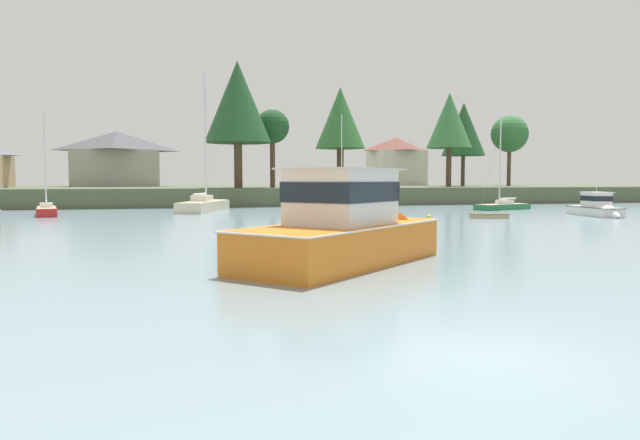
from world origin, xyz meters
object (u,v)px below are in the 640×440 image
at_px(cruiser_yellow, 330,219).
at_px(sailboat_cream, 204,208).
at_px(sailboat_red, 47,213).
at_px(dinghy_sand, 489,217).
at_px(cruiser_white, 598,210).
at_px(mooring_buoy_white, 341,233).
at_px(mooring_buoy_yellow, 429,217).
at_px(dinghy_teal, 348,211).
at_px(sailboat_green, 503,208).
at_px(cruiser_orange, 355,240).

bearing_deg(cruiser_yellow, sailboat_cream, 107.64).
bearing_deg(sailboat_red, dinghy_sand, -20.07).
xyz_separation_m(dinghy_sand, sailboat_red, (-35.22, 12.87, 0.09)).
relative_size(cruiser_white, mooring_buoy_white, 13.74).
height_order(cruiser_white, sailboat_cream, sailboat_cream).
height_order(sailboat_cream, mooring_buoy_yellow, sailboat_cream).
distance_m(sailboat_red, dinghy_teal, 26.62).
bearing_deg(mooring_buoy_yellow, sailboat_green, 36.88).
bearing_deg(sailboat_green, dinghy_sand, -126.33).
bearing_deg(dinghy_sand, cruiser_yellow, -160.54).
height_order(cruiser_orange, mooring_buoy_white, cruiser_orange).
bearing_deg(sailboat_red, sailboat_green, -1.56).
xyz_separation_m(cruiser_white, sailboat_green, (-1.61, 11.96, -0.30)).
relative_size(sailboat_red, sailboat_cream, 0.67).
relative_size(sailboat_cream, mooring_buoy_white, 26.85).
relative_size(cruiser_orange, cruiser_yellow, 1.51).
bearing_deg(sailboat_cream, mooring_buoy_yellow, -39.43).
xyz_separation_m(sailboat_red, sailboat_cream, (13.59, 3.31, 0.09)).
bearing_deg(dinghy_teal, sailboat_cream, 155.05).
bearing_deg(mooring_buoy_yellow, sailboat_cream, 140.57).
distance_m(cruiser_orange, dinghy_sand, 27.94).
distance_m(dinghy_teal, sailboat_cream, 14.22).
distance_m(cruiser_white, sailboat_green, 12.07).
height_order(dinghy_sand, cruiser_white, cruiser_white).
height_order(cruiser_yellow, mooring_buoy_white, cruiser_yellow).
height_order(dinghy_sand, dinghy_teal, dinghy_teal).
relative_size(sailboat_red, sailboat_green, 0.95).
bearing_deg(mooring_buoy_white, cruiser_orange, -104.02).
relative_size(dinghy_teal, cruiser_yellow, 0.45).
distance_m(cruiser_orange, dinghy_teal, 32.69).
bearing_deg(cruiser_white, sailboat_red, 163.85).
height_order(cruiser_white, mooring_buoy_yellow, cruiser_white).
xyz_separation_m(cruiser_orange, dinghy_teal, (9.59, 31.24, -0.68)).
distance_m(sailboat_red, cruiser_yellow, 27.28).
xyz_separation_m(cruiser_orange, sailboat_green, (26.92, 32.74, -0.61)).
bearing_deg(sailboat_cream, dinghy_sand, -36.78).
distance_m(cruiser_orange, cruiser_yellow, 16.21).
distance_m(sailboat_cream, mooring_buoy_white, 27.32).
relative_size(sailboat_green, sailboat_cream, 0.70).
xyz_separation_m(sailboat_cream, mooring_buoy_white, (5.95, -26.66, -0.21)).
relative_size(dinghy_sand, dinghy_teal, 1.09).
bearing_deg(dinghy_teal, dinghy_sand, -49.34).
bearing_deg(dinghy_sand, mooring_buoy_yellow, 155.70).
bearing_deg(sailboat_red, dinghy_teal, -5.81).
distance_m(cruiser_yellow, sailboat_green, 28.89).
relative_size(cruiser_orange, dinghy_sand, 3.10).
distance_m(cruiser_orange, mooring_buoy_yellow, 26.95).
bearing_deg(cruiser_yellow, mooring_buoy_yellow, 34.53).
relative_size(sailboat_green, mooring_buoy_yellow, 22.53).
height_order(dinghy_sand, sailboat_green, sailboat_green).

